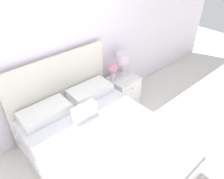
{
  "coord_description": "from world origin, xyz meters",
  "views": [
    {
      "loc": [
        -1.19,
        -2.52,
        2.58
      ],
      "look_at": [
        0.56,
        -0.56,
        0.71
      ],
      "focal_mm": 35.0,
      "sensor_mm": 36.0,
      "label": 1
    }
  ],
  "objects": [
    {
      "name": "wall_back",
      "position": [
        0.0,
        0.07,
        1.3
      ],
      "size": [
        8.0,
        0.06,
        2.6
      ],
      "color": "white",
      "rests_on": "ground_plane"
    },
    {
      "name": "nightstand",
      "position": [
        1.12,
        -0.24,
        0.27
      ],
      "size": [
        0.48,
        0.46,
        0.53
      ],
      "color": "white",
      "rests_on": "ground_plane"
    },
    {
      "name": "teacup",
      "position": [
        1.09,
        -0.34,
        0.56
      ],
      "size": [
        0.13,
        0.13,
        0.05
      ],
      "color": "white",
      "rests_on": "nightstand"
    },
    {
      "name": "flower_vase",
      "position": [
        0.95,
        -0.16,
        0.72
      ],
      "size": [
        0.15,
        0.15,
        0.29
      ],
      "color": "silver",
      "rests_on": "nightstand"
    },
    {
      "name": "bed",
      "position": [
        0.0,
        -0.93,
        0.3
      ],
      "size": [
        1.62,
        2.03,
        1.24
      ],
      "color": "white",
      "rests_on": "ground_plane"
    },
    {
      "name": "table_lamp",
      "position": [
        1.16,
        -0.15,
        0.85
      ],
      "size": [
        0.22,
        0.22,
        0.42
      ],
      "color": "white",
      "rests_on": "nightstand"
    },
    {
      "name": "ground_plane",
      "position": [
        0.0,
        0.0,
        0.0
      ],
      "size": [
        12.0,
        12.0,
        0.0
      ],
      "primitive_type": "plane",
      "color": "silver"
    }
  ]
}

